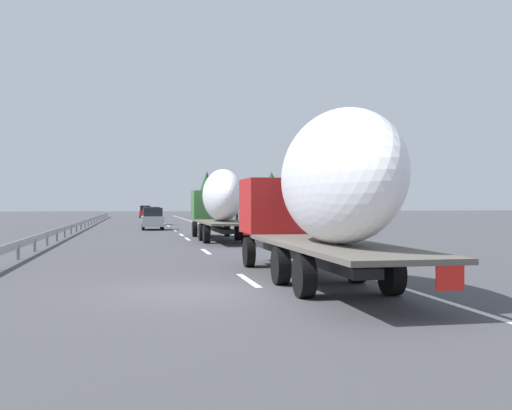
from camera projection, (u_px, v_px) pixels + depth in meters
The scene contains 22 objects.
ground_plane at pixel (152, 229), 54.74m from camera, with size 260.00×260.00×0.00m, color #424247.
lane_stripe_0 at pixel (248, 280), 17.79m from camera, with size 3.20×0.20×0.01m, color white.
lane_stripe_1 at pixel (206, 251), 28.52m from camera, with size 3.20×0.20×0.01m, color white.
lane_stripe_2 at pixel (187, 239), 38.68m from camera, with size 3.20×0.20×0.01m, color white.
lane_stripe_3 at pixel (181, 235), 43.80m from camera, with size 3.20×0.20×0.01m, color white.
lane_stripe_4 at pixel (175, 230), 51.06m from camera, with size 3.20×0.20×0.01m, color white.
lane_stripe_5 at pixel (168, 226), 61.53m from camera, with size 3.20×0.20×0.01m, color white.
lane_stripe_6 at pixel (166, 224), 66.95m from camera, with size 3.20×0.20×0.01m, color white.
lane_stripe_7 at pixel (162, 222), 75.22m from camera, with size 3.20×0.20×0.01m, color white.
lane_stripe_8 at pixel (157, 218), 92.38m from camera, with size 3.20×0.20×0.01m, color white.
edge_line_right at pixel (207, 226), 60.70m from camera, with size 110.00×0.20×0.01m, color white.
truck_lead at pixel (220, 200), 37.21m from camera, with size 12.89×2.55×4.25m.
truck_trailing at pixel (322, 190), 16.78m from camera, with size 13.34×2.55×4.61m.
car_red_compact at pixel (145, 212), 98.29m from camera, with size 4.29×1.81×1.94m.
car_black_suv at pixel (152, 216), 64.84m from camera, with size 4.04×1.84×1.89m.
car_silver_hatch at pixel (153, 219), 52.39m from camera, with size 4.31×1.81×1.88m.
road_sign at pixel (227, 205), 55.71m from camera, with size 0.10×0.90×3.02m.
tree_0 at pixel (309, 172), 42.98m from camera, with size 3.00×3.00×7.24m.
tree_1 at pixel (207, 189), 95.99m from camera, with size 3.81×3.81×7.33m.
tree_2 at pixel (271, 193), 56.96m from camera, with size 3.83×3.83×5.18m.
tree_3 at pixel (237, 193), 74.65m from camera, with size 2.95×2.95×5.70m.
guardrail_median at pixel (85, 222), 56.52m from camera, with size 94.00×0.10×0.76m.
Camera 1 is at (-15.50, 1.41, 2.22)m, focal length 43.12 mm.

